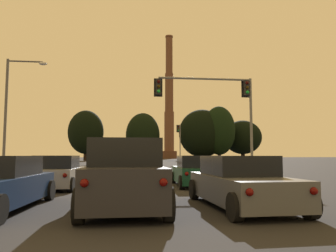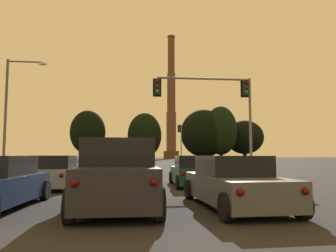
% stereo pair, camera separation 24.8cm
% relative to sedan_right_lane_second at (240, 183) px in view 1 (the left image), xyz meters
% --- Properties ---
extents(sedan_right_lane_second, '(2.17, 4.77, 1.43)m').
position_rel_sedan_right_lane_second_xyz_m(sedan_right_lane_second, '(0.00, 0.00, 0.00)').
color(sedan_right_lane_second, '#4C4F54').
rests_on(sedan_right_lane_second, ground_plane).
extents(hatchback_left_lane_front, '(1.97, 4.13, 1.44)m').
position_rel_sedan_right_lane_second_xyz_m(hatchback_left_lane_front, '(-6.17, 5.83, -0.00)').
color(hatchback_left_lane_front, gray).
rests_on(hatchback_left_lane_front, ground_plane).
extents(hatchback_right_lane_front, '(1.99, 4.14, 1.44)m').
position_rel_sedan_right_lane_second_xyz_m(hatchback_right_lane_front, '(-0.02, 6.38, -0.00)').
color(hatchback_right_lane_front, '#0F3823').
rests_on(hatchback_right_lane_front, ground_plane).
extents(suv_center_lane_second, '(2.15, 4.92, 1.86)m').
position_rel_sedan_right_lane_second_xyz_m(suv_center_lane_second, '(-3.20, 0.10, 0.23)').
color(suv_center_lane_second, '#232328').
rests_on(suv_center_lane_second, ground_plane).
extents(traffic_light_far_right, '(0.78, 0.50, 6.64)m').
position_rel_sedan_right_lane_second_xyz_m(traffic_light_far_right, '(5.02, 45.14, 3.67)').
color(traffic_light_far_right, slate).
rests_on(traffic_light_far_right, ground_plane).
extents(traffic_light_overhead_right, '(6.86, 0.50, 6.74)m').
position_rel_sedan_right_lane_second_xyz_m(traffic_light_overhead_right, '(2.93, 12.46, 4.53)').
color(traffic_light_overhead_right, slate).
rests_on(traffic_light_overhead_right, ground_plane).
extents(street_lamp, '(3.01, 0.36, 8.77)m').
position_rel_sedan_right_lane_second_xyz_m(street_lamp, '(-11.97, 16.57, 4.68)').
color(street_lamp, '#56565B').
rests_on(street_lamp, ground_plane).
extents(smokestack, '(7.56, 7.56, 61.37)m').
position_rel_sedan_right_lane_second_xyz_m(smokestack, '(15.55, 149.43, 23.33)').
color(smokestack, '#523427').
rests_on(smokestack, ground_plane).
extents(treeline_left_mid, '(13.69, 12.32, 14.96)m').
position_rel_sedan_right_lane_second_xyz_m(treeline_left_mid, '(17.71, 84.81, 7.28)').
color(treeline_left_mid, black).
rests_on(treeline_left_mid, ground_plane).
extents(treeline_far_left, '(9.64, 8.68, 13.59)m').
position_rel_sedan_right_lane_second_xyz_m(treeline_far_left, '(0.33, 84.31, 6.54)').
color(treeline_far_left, black).
rests_on(treeline_far_left, ground_plane).
extents(treeline_center_left, '(9.67, 8.71, 13.92)m').
position_rel_sedan_right_lane_second_xyz_m(treeline_center_left, '(-15.39, 82.84, 7.23)').
color(treeline_center_left, black).
rests_on(treeline_center_left, ground_plane).
extents(treeline_center_right, '(13.17, 11.85, 10.86)m').
position_rel_sedan_right_lane_second_xyz_m(treeline_center_right, '(18.43, 88.67, 5.91)').
color(treeline_center_right, black).
rests_on(treeline_center_right, ground_plane).
extents(treeline_far_right, '(11.65, 10.48, 12.21)m').
position_rel_sedan_right_lane_second_xyz_m(treeline_far_right, '(30.89, 87.61, 6.37)').
color(treeline_far_right, black).
rests_on(treeline_far_right, ground_plane).
extents(treeline_right_mid, '(9.34, 8.40, 15.70)m').
position_rel_sedan_right_lane_second_xyz_m(treeline_right_mid, '(22.20, 82.72, 7.98)').
color(treeline_right_mid, black).
rests_on(treeline_right_mid, ground_plane).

